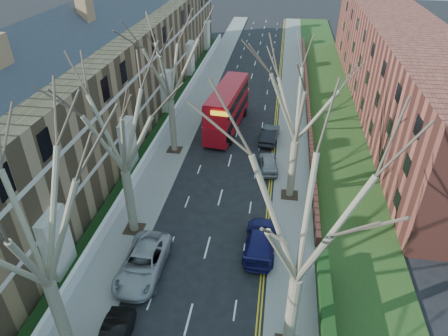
% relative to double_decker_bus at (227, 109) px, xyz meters
% --- Properties ---
extents(pavement_left, '(3.00, 102.00, 0.12)m').
position_rel_double_decker_bus_xyz_m(pavement_left, '(-4.78, 5.14, -2.18)').
color(pavement_left, slate).
rests_on(pavement_left, ground).
extents(pavement_right, '(3.00, 102.00, 0.12)m').
position_rel_double_decker_bus_xyz_m(pavement_right, '(7.22, 5.14, -2.18)').
color(pavement_right, slate).
rests_on(pavement_right, ground).
extents(terrace_left, '(9.70, 78.00, 13.60)m').
position_rel_double_decker_bus_xyz_m(terrace_left, '(-12.43, -2.86, 3.29)').
color(terrace_left, olive).
rests_on(terrace_left, ground).
extents(flats_right, '(13.97, 54.00, 10.00)m').
position_rel_double_decker_bus_xyz_m(flats_right, '(18.68, 9.14, 2.74)').
color(flats_right, brown).
rests_on(flats_right, ground).
extents(front_wall_left, '(0.30, 78.00, 1.00)m').
position_rel_double_decker_bus_xyz_m(front_wall_left, '(-6.43, -2.86, -1.62)').
color(front_wall_left, white).
rests_on(front_wall_left, ground).
extents(grass_verge_right, '(6.00, 102.00, 0.06)m').
position_rel_double_decker_bus_xyz_m(grass_verge_right, '(11.72, 5.14, -2.09)').
color(grass_verge_right, '#213D16').
rests_on(grass_verge_right, ground).
extents(tree_left_mid, '(10.50, 10.50, 14.71)m').
position_rel_double_decker_bus_xyz_m(tree_left_mid, '(-4.48, -27.86, 7.31)').
color(tree_left_mid, brown).
rests_on(tree_left_mid, ground).
extents(tree_left_far, '(10.15, 10.15, 14.22)m').
position_rel_double_decker_bus_xyz_m(tree_left_far, '(-4.48, -17.86, 7.00)').
color(tree_left_far, brown).
rests_on(tree_left_far, ground).
extents(tree_left_dist, '(10.50, 10.50, 14.71)m').
position_rel_double_decker_bus_xyz_m(tree_left_dist, '(-4.48, -5.86, 7.32)').
color(tree_left_dist, brown).
rests_on(tree_left_dist, ground).
extents(tree_right_mid, '(10.50, 10.50, 14.71)m').
position_rel_double_decker_bus_xyz_m(tree_right_mid, '(6.92, -25.86, 7.31)').
color(tree_right_mid, brown).
rests_on(tree_right_mid, ground).
extents(tree_right_far, '(10.15, 10.15, 14.22)m').
position_rel_double_decker_bus_xyz_m(tree_right_far, '(6.92, -11.86, 7.00)').
color(tree_right_far, brown).
rests_on(tree_right_far, ground).
extents(double_decker_bus, '(3.58, 11.09, 4.56)m').
position_rel_double_decker_bus_xyz_m(double_decker_bus, '(0.00, 0.00, 0.00)').
color(double_decker_bus, '#A80C17').
rests_on(double_decker_bus, ground).
extents(car_left_far, '(2.70, 5.77, 1.60)m').
position_rel_double_decker_bus_xyz_m(car_left_far, '(-2.48, -21.71, -1.44)').
color(car_left_far, '#9D9DA2').
rests_on(car_left_far, ground).
extents(car_right_near, '(2.27, 5.35, 1.54)m').
position_rel_double_decker_bus_xyz_m(car_right_near, '(4.92, -18.42, -1.47)').
color(car_right_near, '#181753').
rests_on(car_right_near, ground).
extents(car_right_mid, '(2.14, 4.19, 1.37)m').
position_rel_double_decker_bus_xyz_m(car_right_mid, '(4.92, -7.90, -1.56)').
color(car_right_mid, gray).
rests_on(car_right_mid, ground).
extents(car_right_far, '(2.04, 4.67, 1.49)m').
position_rel_double_decker_bus_xyz_m(car_right_far, '(4.74, -2.37, -1.50)').
color(car_right_far, black).
rests_on(car_right_far, ground).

